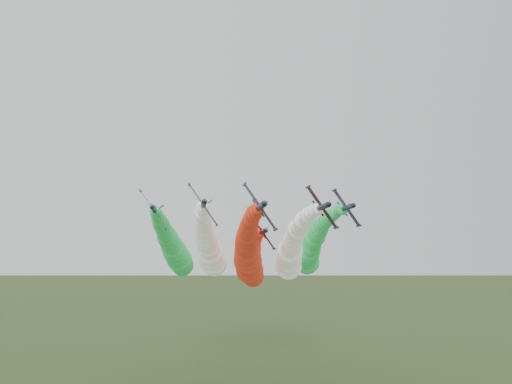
{
  "coord_description": "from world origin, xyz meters",
  "views": [
    {
      "loc": [
        -14.63,
        -91.67,
        31.76
      ],
      "look_at": [
        -2.37,
        0.44,
        44.34
      ],
      "focal_mm": 35.0,
      "sensor_mm": 36.0,
      "label": 1
    }
  ],
  "objects_px": {
    "jet_lead": "(248,255)",
    "jet_inner_right": "(291,252)",
    "jet_outer_left": "(175,251)",
    "jet_outer_right": "(312,248)",
    "jet_inner_left": "(210,249)",
    "jet_trail": "(252,264)"
  },
  "relations": [
    {
      "from": "jet_outer_left",
      "to": "jet_outer_right",
      "type": "bearing_deg",
      "value": 0.35
    },
    {
      "from": "jet_outer_left",
      "to": "jet_lead",
      "type": "bearing_deg",
      "value": -44.72
    },
    {
      "from": "jet_inner_left",
      "to": "jet_trail",
      "type": "relative_size",
      "value": 1.0
    },
    {
      "from": "jet_outer_right",
      "to": "jet_trail",
      "type": "bearing_deg",
      "value": 148.92
    },
    {
      "from": "jet_outer_right",
      "to": "jet_inner_right",
      "type": "bearing_deg",
      "value": -127.06
    },
    {
      "from": "jet_outer_right",
      "to": "jet_trail",
      "type": "distance_m",
      "value": 19.09
    },
    {
      "from": "jet_inner_right",
      "to": "jet_outer_left",
      "type": "height_order",
      "value": "jet_outer_left"
    },
    {
      "from": "jet_trail",
      "to": "jet_inner_right",
      "type": "bearing_deg",
      "value": -69.41
    },
    {
      "from": "jet_lead",
      "to": "jet_inner_left",
      "type": "bearing_deg",
      "value": 132.69
    },
    {
      "from": "jet_inner_left",
      "to": "jet_outer_left",
      "type": "height_order",
      "value": "jet_inner_left"
    },
    {
      "from": "jet_lead",
      "to": "jet_inner_right",
      "type": "bearing_deg",
      "value": 31.16
    },
    {
      "from": "jet_inner_left",
      "to": "jet_outer_right",
      "type": "distance_m",
      "value": 30.48
    },
    {
      "from": "jet_lead",
      "to": "jet_outer_left",
      "type": "xyz_separation_m",
      "value": [
        -18.15,
        17.98,
        1.23
      ]
    },
    {
      "from": "jet_outer_right",
      "to": "jet_outer_left",
      "type": "bearing_deg",
      "value": -179.65
    },
    {
      "from": "jet_inner_left",
      "to": "jet_inner_right",
      "type": "bearing_deg",
      "value": -6.12
    },
    {
      "from": "jet_outer_left",
      "to": "jet_trail",
      "type": "distance_m",
      "value": 24.95
    },
    {
      "from": "jet_trail",
      "to": "jet_outer_right",
      "type": "bearing_deg",
      "value": -31.08
    },
    {
      "from": "jet_outer_left",
      "to": "jet_outer_right",
      "type": "xyz_separation_m",
      "value": [
        38.52,
        0.23,
        0.93
      ]
    },
    {
      "from": "jet_outer_left",
      "to": "jet_outer_right",
      "type": "relative_size",
      "value": 0.99
    },
    {
      "from": "jet_inner_right",
      "to": "jet_outer_right",
      "type": "bearing_deg",
      "value": 52.94
    },
    {
      "from": "jet_lead",
      "to": "jet_outer_right",
      "type": "relative_size",
      "value": 1.0
    },
    {
      "from": "jet_lead",
      "to": "jet_outer_right",
      "type": "height_order",
      "value": "jet_outer_right"
    }
  ]
}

